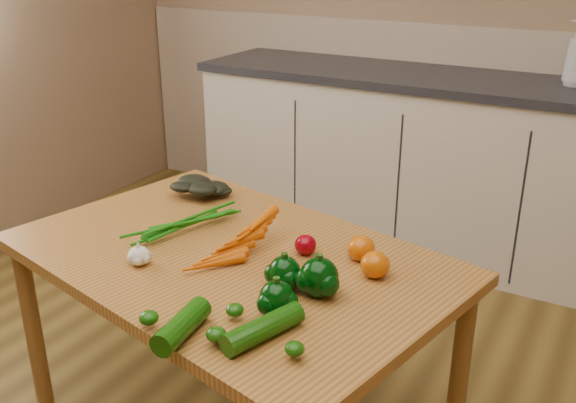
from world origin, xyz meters
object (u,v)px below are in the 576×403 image
at_px(tomato_c, 375,265).
at_px(zucchini_b, 182,326).
at_px(leafy_greens, 198,185).
at_px(garlic_bulb, 139,256).
at_px(zucchini_a, 263,328).
at_px(tomato_a, 305,245).
at_px(pepper_a, 284,273).
at_px(tomato_b, 361,248).
at_px(pepper_b, 319,277).
at_px(carrot_bunch, 222,237).
at_px(pepper_c, 277,298).
at_px(table, 230,276).

bearing_deg(tomato_c, zucchini_b, -119.67).
bearing_deg(leafy_greens, garlic_bulb, -71.51).
bearing_deg(zucchini_a, tomato_a, 105.59).
bearing_deg(tomato_a, pepper_a, -77.42).
bearing_deg(tomato_b, pepper_b, -93.88).
bearing_deg(pepper_a, pepper_b, 6.60).
distance_m(carrot_bunch, tomato_a, 0.24).
bearing_deg(pepper_b, pepper_a, -173.40).
xyz_separation_m(pepper_b, tomato_c, (0.09, 0.16, -0.01)).
height_order(pepper_b, tomato_a, pepper_b).
height_order(carrot_bunch, tomato_c, tomato_c).
bearing_deg(zucchini_b, tomato_a, 84.70).
distance_m(pepper_a, zucchini_b, 0.32).
relative_size(leafy_greens, tomato_a, 2.87).
distance_m(pepper_a, pepper_b, 0.09).
bearing_deg(pepper_c, zucchini_a, -76.02).
xyz_separation_m(garlic_bulb, tomato_b, (0.52, 0.33, 0.01)).
xyz_separation_m(tomato_b, zucchini_a, (-0.04, -0.46, -0.01)).
distance_m(carrot_bunch, zucchini_a, 0.48).
xyz_separation_m(tomato_b, tomato_c, (0.07, -0.07, 0.00)).
bearing_deg(pepper_c, pepper_b, 70.51).
height_order(table, zucchini_a, zucchini_a).
distance_m(table, tomato_a, 0.24).
xyz_separation_m(carrot_bunch, zucchini_a, (0.35, -0.34, -0.00)).
height_order(garlic_bulb, tomato_b, tomato_b).
bearing_deg(table, zucchini_a, -33.07).
distance_m(pepper_c, tomato_a, 0.33).
xyz_separation_m(pepper_b, tomato_a, (-0.14, 0.18, -0.02)).
xyz_separation_m(leafy_greens, pepper_b, (0.66, -0.38, 0.00)).
bearing_deg(garlic_bulb, tomato_b, 32.18).
bearing_deg(tomato_c, tomato_a, 172.91).
relative_size(leafy_greens, zucchini_b, 1.03).
bearing_deg(carrot_bunch, pepper_a, -10.22).
xyz_separation_m(tomato_c, zucchini_b, (-0.27, -0.47, -0.01)).
height_order(pepper_c, tomato_a, pepper_c).
relative_size(pepper_a, tomato_c, 1.09).
xyz_separation_m(garlic_bulb, pepper_b, (0.50, 0.10, 0.02)).
relative_size(garlic_bulb, pepper_c, 0.72).
bearing_deg(zucchini_b, tomato_b, 69.97).
bearing_deg(table, pepper_b, -1.35).
distance_m(tomato_a, zucchini_b, 0.50).
xyz_separation_m(carrot_bunch, tomato_b, (0.38, 0.12, 0.00)).
xyz_separation_m(leafy_greens, zucchini_a, (0.64, -0.62, -0.02)).
height_order(tomato_a, tomato_b, tomato_b).
relative_size(tomato_c, zucchini_a, 0.38).
distance_m(pepper_b, tomato_a, 0.23).
height_order(leafy_greens, tomato_b, leafy_greens).
distance_m(zucchini_a, zucchini_b, 0.18).
bearing_deg(table, zucchini_b, -57.45).
height_order(garlic_bulb, pepper_a, pepper_a).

